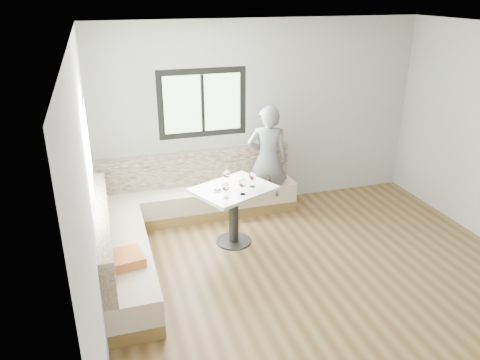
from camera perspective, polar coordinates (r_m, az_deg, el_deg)
room at (r=4.98m, az=11.07°, el=1.07°), size 5.01×5.01×2.81m
banquette at (r=6.35m, az=-8.56°, el=-4.60°), size 2.90×2.80×0.95m
table at (r=6.11m, az=-0.79°, el=-2.67°), size 1.20×1.09×0.80m
person at (r=6.94m, az=3.39°, el=2.47°), size 0.69×0.56×1.65m
olive_ramekin at (r=5.97m, az=-2.79°, el=-1.03°), size 0.09×0.09×0.04m
wine_glass_a at (r=5.68m, az=-1.74°, el=-0.88°), size 0.09×0.09×0.21m
wine_glass_b at (r=5.78m, az=0.31°, el=-0.43°), size 0.09×0.09×0.21m
wine_glass_c at (r=6.00m, az=1.54°, el=0.44°), size 0.09×0.09×0.21m
wine_glass_d at (r=6.07m, az=-1.64°, el=0.71°), size 0.09×0.09×0.21m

